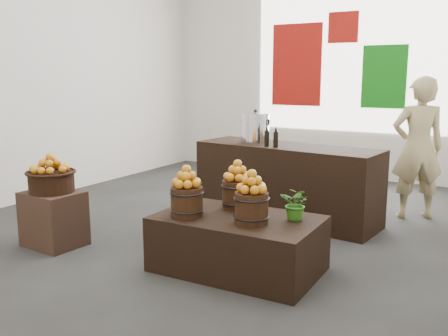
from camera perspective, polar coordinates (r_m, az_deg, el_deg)
The scene contains 22 objects.
ground at distance 5.82m, azimuth 0.49°, elevation -6.68°, with size 7.00×7.00×0.00m, color #343532.
back_wall at distance 8.78m, azimuth 12.12°, elevation 12.12°, with size 6.00×0.04×4.00m, color silver.
back_opening at distance 8.67m, azimuth 14.00°, elevation 12.07°, with size 3.20×0.02×2.40m, color white.
deco_red_left at distance 8.95m, azimuth 8.31°, elevation 11.57°, with size 0.90×0.04×1.40m, color maroon.
deco_green_right at distance 8.51m, azimuth 17.83°, elevation 9.89°, with size 0.70×0.04×1.00m, color #106811.
deco_red_upper at distance 8.72m, azimuth 13.48°, elevation 15.38°, with size 0.50×0.04×0.50m, color maroon.
crate at distance 5.40m, azimuth -18.88°, elevation -5.51°, with size 0.56×0.46×0.56m, color #503525.
wicker_basket at distance 5.31m, azimuth -19.13°, elevation -1.53°, with size 0.45×0.45×0.20m, color black.
apples_in_basket at distance 5.28m, azimuth -19.26°, elevation 0.55°, with size 0.35×0.35×0.19m, color #A40705, non-canonical shape.
display_table at distance 4.49m, azimuth 1.57°, elevation -8.62°, with size 1.43×0.88×0.49m, color black.
apple_bucket_front_left at distance 4.42m, azimuth -4.28°, elevation -3.86°, with size 0.29×0.29×0.26m, color #391F0F.
apples_in_bucket_front_left at distance 4.37m, azimuth -4.32°, elevation -0.97°, with size 0.21×0.21×0.19m, color #A40705, non-canonical shape.
apple_bucket_front_right at distance 4.21m, azimuth 3.16°, elevation -4.58°, with size 0.29×0.29×0.26m, color #391F0F.
apples_in_bucket_front_right at distance 4.16m, azimuth 3.19°, elevation -1.55°, with size 0.21×0.21×0.19m, color #A40705, non-canonical shape.
apple_bucket_rear at distance 4.68m, azimuth 1.54°, elevation -3.03°, with size 0.29×0.29×0.26m, color #391F0F.
apples_in_bucket_rear at distance 4.63m, azimuth 1.55°, elevation -0.29°, with size 0.21×0.21×0.19m, color #A40705, non-canonical shape.
herb_garnish_right at distance 4.33m, azimuth 8.29°, elevation -4.06°, with size 0.26×0.23×0.29m, color #2A6916.
herb_garnish_left at distance 4.74m, azimuth -3.39°, elevation -2.79°, with size 0.15×0.12×0.27m, color #2A6916.
counter at distance 6.04m, azimuth 7.15°, elevation -1.67°, with size 2.21×0.70×0.91m, color black.
stock_pot_left at distance 6.17m, azimuth 3.60°, elevation 4.51°, with size 0.34×0.34×0.34m, color silver.
oil_cruets at distance 5.76m, azimuth 6.20°, elevation 3.58°, with size 0.16×0.06×0.25m, color black, non-canonical shape.
shopper at distance 6.44m, azimuth 21.25°, elevation 2.11°, with size 0.63×0.41×1.72m, color tan.
Camera 1 is at (2.74, -4.84, 1.72)m, focal length 40.00 mm.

